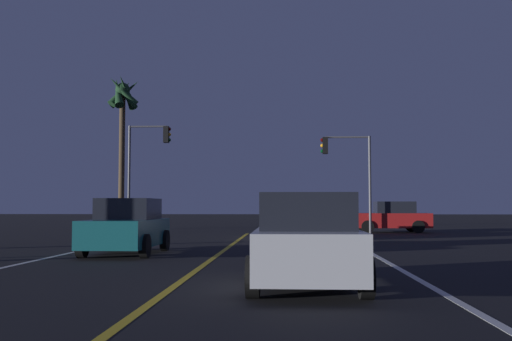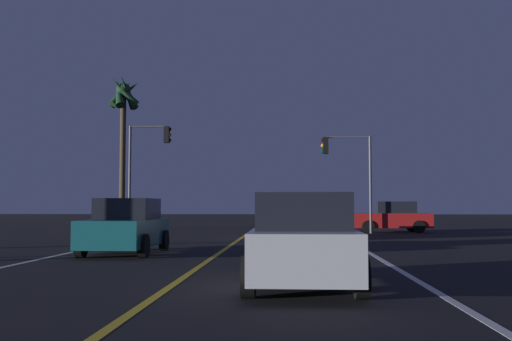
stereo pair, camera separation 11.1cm
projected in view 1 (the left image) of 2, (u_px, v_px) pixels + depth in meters
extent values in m
cube|color=silver|center=(411.00, 275.00, 12.42)|extent=(0.16, 36.99, 0.01)
cube|color=gold|center=(191.00, 274.00, 12.66)|extent=(0.16, 36.99, 0.01)
cylinder|color=black|center=(368.00, 227.00, 31.69)|extent=(0.68, 0.22, 0.68)
cylinder|color=black|center=(363.00, 226.00, 33.49)|extent=(0.68, 0.22, 0.68)
cylinder|color=black|center=(418.00, 227.00, 31.55)|extent=(0.68, 0.22, 0.68)
cylinder|color=black|center=(411.00, 226.00, 33.35)|extent=(0.68, 0.22, 0.68)
cube|color=maroon|center=(390.00, 220.00, 32.54)|extent=(4.30, 1.80, 0.80)
cube|color=black|center=(394.00, 207.00, 32.57)|extent=(2.10, 1.60, 0.64)
cube|color=red|center=(431.00, 219.00, 31.84)|extent=(0.08, 0.24, 0.16)
cube|color=red|center=(426.00, 218.00, 33.04)|extent=(0.08, 0.24, 0.16)
cylinder|color=black|center=(276.00, 230.00, 27.89)|extent=(0.22, 0.68, 0.68)
cylinder|color=black|center=(314.00, 230.00, 27.80)|extent=(0.22, 0.68, 0.68)
cylinder|color=black|center=(275.00, 232.00, 25.20)|extent=(0.22, 0.68, 0.68)
cylinder|color=black|center=(317.00, 232.00, 25.11)|extent=(0.22, 0.68, 0.68)
cube|color=silver|center=(296.00, 224.00, 26.52)|extent=(1.80, 4.30, 0.80)
cube|color=black|center=(296.00, 208.00, 26.32)|extent=(1.60, 2.10, 0.64)
cube|color=red|center=(282.00, 223.00, 24.47)|extent=(0.24, 0.08, 0.16)
cube|color=red|center=(311.00, 223.00, 24.40)|extent=(0.24, 0.08, 0.16)
cylinder|color=black|center=(145.00, 246.00, 16.51)|extent=(0.22, 0.68, 0.68)
cylinder|color=black|center=(82.00, 246.00, 16.60)|extent=(0.22, 0.68, 0.68)
cylinder|color=black|center=(165.00, 240.00, 19.20)|extent=(0.22, 0.68, 0.68)
cylinder|color=black|center=(111.00, 240.00, 19.29)|extent=(0.22, 0.68, 0.68)
cube|color=#145156|center=(127.00, 232.00, 17.92)|extent=(1.80, 4.30, 0.80)
cube|color=black|center=(129.00, 209.00, 18.21)|extent=(1.60, 2.10, 0.64)
cube|color=red|center=(161.00, 227.00, 19.99)|extent=(0.24, 0.08, 0.16)
cube|color=red|center=(126.00, 227.00, 20.05)|extent=(0.24, 0.08, 0.16)
cylinder|color=black|center=(260.00, 261.00, 12.10)|extent=(0.22, 0.68, 0.68)
cylinder|color=black|center=(348.00, 261.00, 12.00)|extent=(0.22, 0.68, 0.68)
cylinder|color=black|center=(253.00, 277.00, 9.40)|extent=(0.22, 0.68, 0.68)
cylinder|color=black|center=(366.00, 278.00, 9.31)|extent=(0.22, 0.68, 0.68)
cube|color=#B7BABF|center=(306.00, 251.00, 10.72)|extent=(1.80, 4.30, 0.80)
cube|color=black|center=(306.00, 211.00, 10.52)|extent=(1.60, 2.10, 0.64)
cube|color=red|center=(270.00, 254.00, 8.67)|extent=(0.24, 0.08, 0.16)
cube|color=red|center=(352.00, 255.00, 8.60)|extent=(0.24, 0.08, 0.16)
cylinder|color=#4C4C51|center=(370.00, 184.00, 31.42)|extent=(0.14, 0.14, 5.21)
cylinder|color=#4C4C51|center=(347.00, 137.00, 31.63)|extent=(2.37, 0.10, 0.10)
cube|color=black|center=(325.00, 146.00, 31.66)|extent=(0.28, 0.36, 0.90)
sphere|color=#3A0605|center=(322.00, 140.00, 31.69)|extent=(0.20, 0.20, 0.20)
sphere|color=orange|center=(322.00, 146.00, 31.67)|extent=(0.20, 0.20, 0.20)
sphere|color=#063816|center=(322.00, 151.00, 31.65)|extent=(0.20, 0.20, 0.20)
cylinder|color=#4C4C51|center=(129.00, 179.00, 32.11)|extent=(0.14, 0.14, 5.86)
cylinder|color=#4C4C51|center=(148.00, 127.00, 32.23)|extent=(2.03, 0.10, 0.10)
cube|color=black|center=(166.00, 135.00, 32.15)|extent=(0.28, 0.36, 0.90)
sphere|color=#3A0605|center=(169.00, 129.00, 32.16)|extent=(0.20, 0.20, 0.20)
sphere|color=orange|center=(169.00, 135.00, 32.14)|extent=(0.20, 0.20, 0.20)
sphere|color=#063816|center=(169.00, 140.00, 32.12)|extent=(0.20, 0.20, 0.20)
cylinder|color=#473826|center=(122.00, 161.00, 36.30)|extent=(0.36, 0.36, 8.42)
sphere|color=#19381E|center=(123.00, 90.00, 36.57)|extent=(0.90, 0.90, 0.90)
cone|color=#19381E|center=(127.00, 92.00, 36.46)|extent=(1.11, 2.08, 2.10)
cone|color=#19381E|center=(124.00, 93.00, 36.85)|extent=(2.20, 0.77, 1.89)
cone|color=#19381E|center=(121.00, 93.00, 36.80)|extent=(1.59, 1.45, 1.86)
cone|color=#19381E|center=(118.00, 92.00, 36.44)|extent=(1.27, 1.79, 2.18)
cone|color=#19381E|center=(123.00, 91.00, 36.27)|extent=(2.01, 1.11, 1.99)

